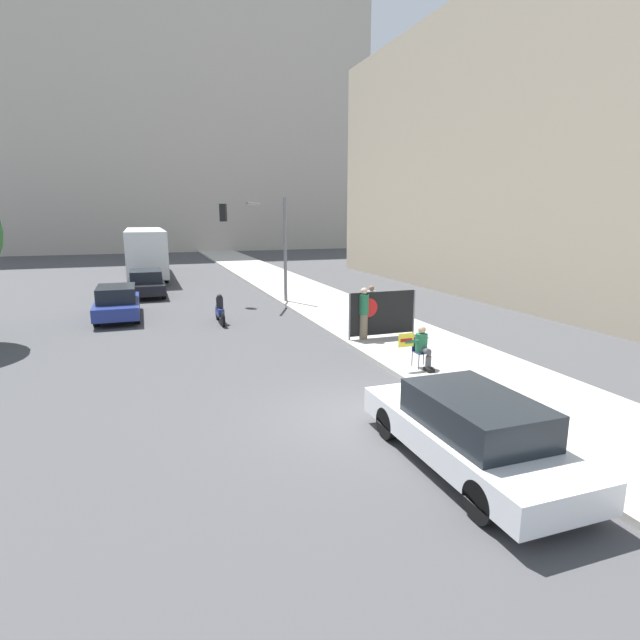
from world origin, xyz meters
The scene contains 14 objects.
ground_plane centered at (0.00, 0.00, 0.00)m, with size 160.00×160.00×0.00m, color #444447.
sidewalk_curb centered at (3.95, 15.00, 0.08)m, with size 4.13×90.00×0.15m, color #B7B2A8.
building_backdrop_far centered at (-2.00, 57.98, 17.11)m, with size 52.00×12.00×34.21m.
building_backdrop_right centered at (16.67, 13.35, 7.66)m, with size 10.00×32.00×15.31m.
seated_protester centered at (2.75, 2.41, 0.78)m, with size 0.97×0.77×1.18m.
jogger_on_sidewalk centered at (2.60, 5.98, 1.06)m, with size 0.34×0.34×1.79m.
pedestrian_behind centered at (3.62, 7.56, 0.96)m, with size 0.34×0.34×1.60m.
protest_banner centered at (3.30, 6.00, 1.01)m, with size 2.54×0.06×1.62m.
traffic_light_pole centered at (1.08, 14.91, 3.58)m, with size 3.04×2.80×5.02m.
parked_car_curbside centered at (0.72, -2.56, 0.70)m, with size 1.78×4.71×1.38m.
car_on_road_nearest centered at (-5.56, 13.29, 0.71)m, with size 1.75×4.49×1.41m.
car_on_road_midblock centered at (-4.31, 19.26, 0.72)m, with size 1.85×4.42×1.43m.
city_bus_on_road centered at (-4.15, 28.22, 1.92)m, with size 2.49×11.88×3.35m.
motorcycle_on_road centered at (-1.59, 10.89, 0.53)m, with size 0.28×2.06×1.21m.
Camera 1 is at (-4.42, -9.28, 4.36)m, focal length 28.00 mm.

